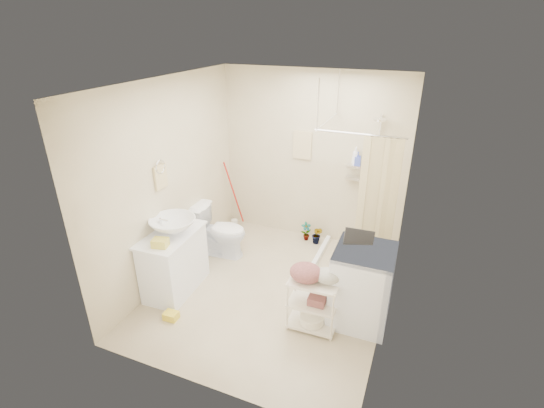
{
  "coord_description": "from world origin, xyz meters",
  "views": [
    {
      "loc": [
        1.58,
        -3.84,
        3.17
      ],
      "look_at": [
        -0.09,
        0.25,
        1.12
      ],
      "focal_mm": 26.0,
      "sensor_mm": 36.0,
      "label": 1
    }
  ],
  "objects_px": {
    "toilet": "(220,230)",
    "laundry_rack": "(313,300)",
    "vanity": "(174,262)",
    "washing_machine": "(362,286)"
  },
  "relations": [
    {
      "from": "toilet",
      "to": "laundry_rack",
      "type": "relative_size",
      "value": 1.04
    },
    {
      "from": "laundry_rack",
      "to": "vanity",
      "type": "bearing_deg",
      "value": 178.04
    },
    {
      "from": "washing_machine",
      "to": "laundry_rack",
      "type": "relative_size",
      "value": 1.25
    },
    {
      "from": "toilet",
      "to": "laundry_rack",
      "type": "height_order",
      "value": "toilet"
    },
    {
      "from": "toilet",
      "to": "laundry_rack",
      "type": "distance_m",
      "value": 1.98
    },
    {
      "from": "vanity",
      "to": "laundry_rack",
      "type": "bearing_deg",
      "value": -3.34
    },
    {
      "from": "washing_machine",
      "to": "laundry_rack",
      "type": "bearing_deg",
      "value": -144.6
    },
    {
      "from": "vanity",
      "to": "toilet",
      "type": "distance_m",
      "value": 0.98
    },
    {
      "from": "toilet",
      "to": "laundry_rack",
      "type": "bearing_deg",
      "value": -125.16
    },
    {
      "from": "laundry_rack",
      "to": "toilet",
      "type": "bearing_deg",
      "value": 148.54
    }
  ]
}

